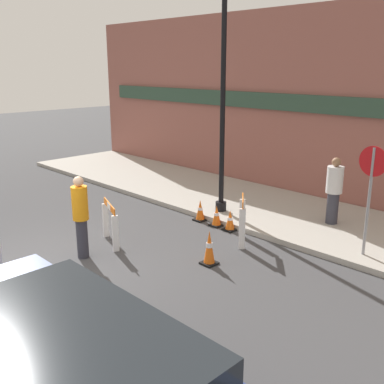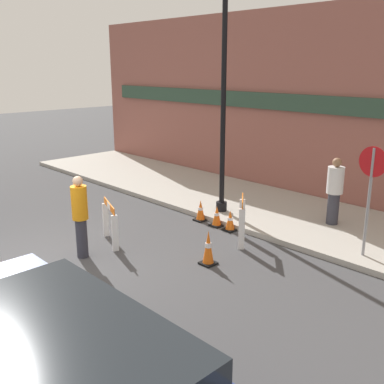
% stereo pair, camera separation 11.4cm
% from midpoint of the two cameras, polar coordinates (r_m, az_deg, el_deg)
% --- Properties ---
extents(ground_plane, '(60.00, 60.00, 0.00)m').
position_cam_midpoint_polar(ground_plane, '(9.43, -19.71, -9.34)').
color(ground_plane, '#424244').
extents(sidewalk_slab, '(18.00, 3.61, 0.13)m').
position_cam_midpoint_polar(sidewalk_slab, '(13.09, 5.88, -1.15)').
color(sidewalk_slab, '#ADA89E').
rests_on(sidewalk_slab, ground_plane).
extents(storefront_facade, '(18.00, 0.22, 5.50)m').
position_cam_midpoint_polar(storefront_facade, '(14.08, 11.16, 11.00)').
color(storefront_facade, '#93564C').
rests_on(storefront_facade, ground_plane).
extents(streetlamp_post, '(0.44, 0.44, 5.97)m').
position_cam_midpoint_polar(streetlamp_post, '(11.41, 3.72, 16.07)').
color(streetlamp_post, black).
rests_on(streetlamp_post, sidewalk_slab).
extents(stop_sign, '(0.60, 0.10, 2.24)m').
position_cam_midpoint_polar(stop_sign, '(9.44, 21.43, 1.04)').
color(stop_sign, gray).
rests_on(stop_sign, sidewalk_slab).
extents(barricade_0, '(0.97, 0.49, 0.96)m').
position_cam_midpoint_polar(barricade_0, '(10.13, -10.68, -3.65)').
color(barricade_0, white).
rests_on(barricade_0, ground_plane).
extents(barricade_1, '(0.59, 0.68, 1.07)m').
position_cam_midpoint_polar(barricade_1, '(10.05, 6.07, -3.41)').
color(barricade_1, white).
rests_on(barricade_1, ground_plane).
extents(traffic_cone_0, '(0.30, 0.30, 0.72)m').
position_cam_midpoint_polar(traffic_cone_0, '(9.02, 1.85, -7.13)').
color(traffic_cone_0, black).
rests_on(traffic_cone_0, ground_plane).
extents(traffic_cone_1, '(0.30, 0.30, 0.52)m').
position_cam_midpoint_polar(traffic_cone_1, '(11.15, 2.85, -3.10)').
color(traffic_cone_1, black).
rests_on(traffic_cone_1, ground_plane).
extents(traffic_cone_2, '(0.30, 0.30, 0.55)m').
position_cam_midpoint_polar(traffic_cone_2, '(11.52, 0.77, -2.40)').
color(traffic_cone_2, black).
rests_on(traffic_cone_2, ground_plane).
extents(traffic_cone_3, '(0.30, 0.30, 0.51)m').
position_cam_midpoint_polar(traffic_cone_3, '(10.88, 4.55, -3.67)').
color(traffic_cone_3, black).
rests_on(traffic_cone_3, ground_plane).
extents(person_worker, '(0.40, 0.40, 1.73)m').
position_cam_midpoint_polar(person_worker, '(9.41, -14.30, -2.79)').
color(person_worker, '#33333D').
rests_on(person_worker, ground_plane).
extents(person_pedestrian, '(0.51, 0.51, 1.64)m').
position_cam_midpoint_polar(person_pedestrian, '(11.29, 17.31, 0.37)').
color(person_pedestrian, '#33333D').
rests_on(person_pedestrian, sidewalk_slab).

